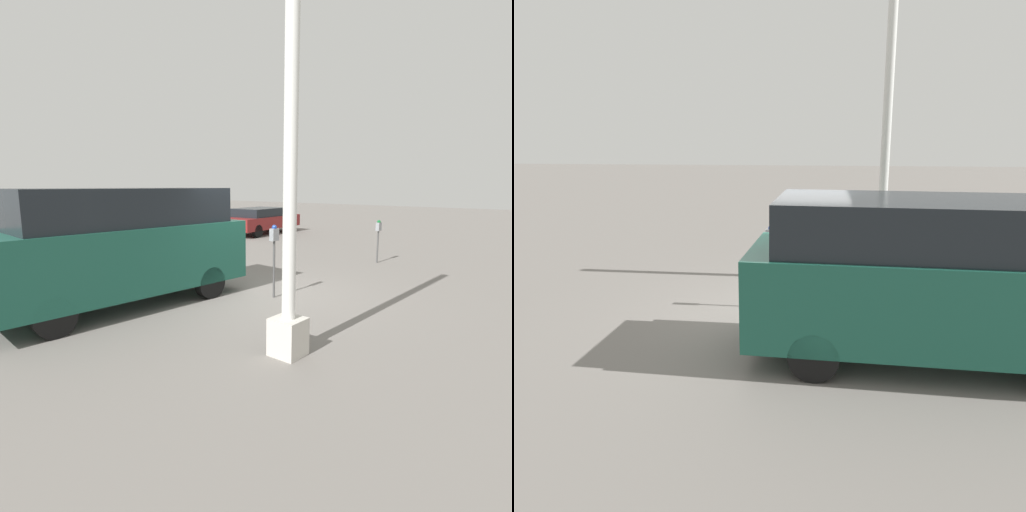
{
  "view_description": "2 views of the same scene",
  "coord_description": "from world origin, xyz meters",
  "views": [
    {
      "loc": [
        6.53,
        5.58,
        2.4
      ],
      "look_at": [
        -0.0,
        -0.03,
        0.87
      ],
      "focal_mm": 28.0,
      "sensor_mm": 36.0,
      "label": 1
    },
    {
      "loc": [
        0.73,
        -8.45,
        3.24
      ],
      "look_at": [
        -0.04,
        -0.36,
        1.2
      ],
      "focal_mm": 35.0,
      "sensor_mm": 36.0,
      "label": 2
    }
  ],
  "objects": [
    {
      "name": "ground_plane",
      "position": [
        0.0,
        0.0,
        0.0
      ],
      "size": [
        80.0,
        80.0,
        0.0
      ],
      "primitive_type": "plane",
      "color": "slate"
    },
    {
      "name": "car_distant",
      "position": [
        -8.82,
        -7.29,
        0.7
      ],
      "size": [
        4.7,
        2.12,
        1.29
      ],
      "rotation": [
        0.0,
        0.0,
        3.21
      ],
      "color": "maroon",
      "rests_on": "ground"
    },
    {
      "name": "lamp_post",
      "position": [
        2.14,
        2.41,
        2.12
      ],
      "size": [
        0.44,
        0.44,
        5.76
      ],
      "color": "beige",
      "rests_on": "ground"
    },
    {
      "name": "parking_meter_near",
      "position": [
        -0.09,
        0.41,
        1.16
      ],
      "size": [
        0.2,
        0.11,
        1.58
      ],
      "rotation": [
        0.0,
        0.0,
        0.0
      ],
      "color": "#4C4C4C",
      "rests_on": "ground"
    },
    {
      "name": "parked_van",
      "position": [
        2.34,
        -1.57,
        1.25
      ],
      "size": [
        5.25,
        2.25,
        2.35
      ],
      "rotation": [
        0.0,
        0.0,
        -0.06
      ],
      "color": "#195142",
      "rests_on": "ground"
    },
    {
      "name": "parking_meter_far",
      "position": [
        -5.32,
        0.44,
        0.99
      ],
      "size": [
        0.2,
        0.11,
        1.34
      ],
      "rotation": [
        0.0,
        0.0,
        0.0
      ],
      "color": "#4C4C4C",
      "rests_on": "ground"
    }
  ]
}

